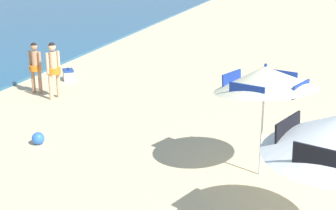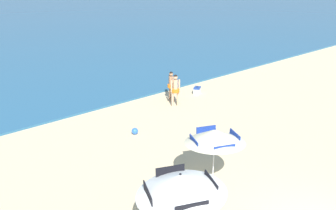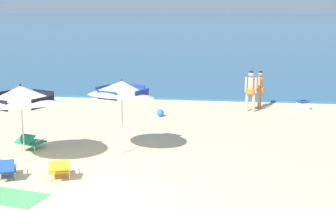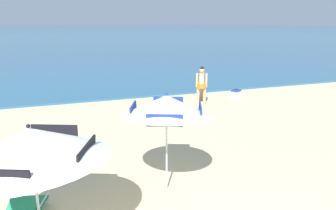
{
  "view_description": "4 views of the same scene",
  "coord_description": "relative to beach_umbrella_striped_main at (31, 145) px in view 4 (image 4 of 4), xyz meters",
  "views": [
    {
      "loc": [
        -9.11,
        3.32,
        4.02
      ],
      "look_at": [
        1.77,
        6.16,
        0.63
      ],
      "focal_mm": 50.28,
      "sensor_mm": 36.0,
      "label": 1
    },
    {
      "loc": [
        -7.84,
        -2.97,
        6.91
      ],
      "look_at": [
        1.22,
        7.99,
        1.33
      ],
      "focal_mm": 37.39,
      "sensor_mm": 36.0,
      "label": 2
    },
    {
      "loc": [
        2.83,
        -9.45,
        4.19
      ],
      "look_at": [
        0.6,
        6.52,
        0.94
      ],
      "focal_mm": 50.01,
      "sensor_mm": 36.0,
      "label": 3
    },
    {
      "loc": [
        -2.42,
        -2.1,
        3.63
      ],
      "look_at": [
        1.11,
        7.83,
        0.81
      ],
      "focal_mm": 32.58,
      "sensor_mm": 36.0,
      "label": 4
    }
  ],
  "objects": [
    {
      "name": "beach_umbrella_striped_second",
      "position": [
        2.54,
        1.23,
        0.05
      ],
      "size": [
        2.68,
        2.69,
        2.29
      ],
      "color": "silver",
      "rests_on": "ground"
    },
    {
      "name": "cooler_box",
      "position": [
        8.79,
        8.43,
        -1.71
      ],
      "size": [
        0.61,
        0.56,
        0.43
      ],
      "color": "white",
      "rests_on": "ground"
    },
    {
      "name": "ocean_water",
      "position": [
        2.93,
        409.91,
        -1.86
      ],
      "size": [
        800.0,
        800.0,
        0.1
      ],
      "primitive_type": "cube",
      "color": "#285B7F",
      "rests_on": "ground"
    },
    {
      "name": "person_standing_beside",
      "position": [
        6.95,
        8.62,
        -0.97
      ],
      "size": [
        0.4,
        0.48,
        1.64
      ],
      "color": "tan",
      "rests_on": "ground"
    },
    {
      "name": "person_standing_near_shore",
      "position": [
        6.52,
        7.76,
        -0.9
      ],
      "size": [
        0.49,
        0.43,
        1.75
      ],
      "color": "#D8A87F",
      "rests_on": "ground"
    },
    {
      "name": "lounge_chair_beside_umbrella",
      "position": [
        -0.31,
        1.14,
        -1.64
      ],
      "size": [
        0.75,
        0.99,
        0.52
      ],
      "color": "#1E7F56",
      "rests_on": "ground"
    },
    {
      "name": "beach_ball",
      "position": [
        2.89,
        6.3,
        -1.77
      ],
      "size": [
        0.29,
        0.29,
        0.29
      ],
      "primitive_type": "sphere",
      "color": "blue",
      "rests_on": "ground"
    },
    {
      "name": "beach_umbrella_striped_main",
      "position": [
        0.0,
        0.0,
        0.0
      ],
      "size": [
        3.15,
        3.17,
        2.28
      ],
      "color": "silver",
      "rests_on": "ground"
    }
  ]
}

